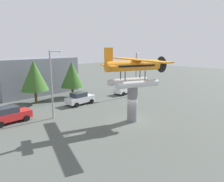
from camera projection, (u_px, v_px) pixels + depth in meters
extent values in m
plane|color=#4C514C|center=(132.00, 121.00, 23.36)|extent=(140.00, 140.00, 0.00)
cylinder|color=slate|center=(132.00, 104.00, 22.97)|extent=(1.10, 1.10, 3.93)
cylinder|color=silver|center=(138.00, 84.00, 21.62)|extent=(4.71, 2.46, 0.70)
cylinder|color=#333338|center=(145.00, 75.00, 22.39)|extent=(0.13, 0.13, 0.90)
cylinder|color=#333338|center=(125.00, 76.00, 21.40)|extent=(0.13, 0.13, 0.90)
cylinder|color=silver|center=(128.00, 81.00, 23.39)|extent=(4.71, 2.46, 0.70)
cylinder|color=#333338|center=(140.00, 74.00, 23.28)|extent=(0.13, 0.13, 0.90)
cylinder|color=#333338|center=(121.00, 75.00, 22.29)|extent=(0.13, 0.13, 0.90)
cylinder|color=orange|center=(133.00, 66.00, 22.14)|extent=(6.16, 3.36, 1.10)
cube|color=black|center=(135.00, 66.00, 22.22)|extent=(4.45, 2.70, 0.20)
cone|color=#262628|center=(158.00, 65.00, 23.49)|extent=(0.98, 1.08, 0.88)
cylinder|color=black|center=(161.00, 64.00, 23.65)|extent=(0.72, 1.68, 1.80)
cube|color=orange|center=(136.00, 60.00, 22.18)|extent=(4.95, 10.04, 0.12)
cube|color=orange|center=(109.00, 66.00, 20.96)|extent=(1.71, 2.86, 0.10)
cube|color=orange|center=(109.00, 54.00, 20.74)|extent=(0.88, 0.45, 1.30)
cube|color=red|center=(10.00, 116.00, 22.78)|extent=(4.20, 1.70, 0.80)
cube|color=#2D333D|center=(7.00, 110.00, 22.45)|extent=(2.00, 1.56, 0.64)
cylinder|color=black|center=(27.00, 118.00, 23.23)|extent=(0.64, 0.22, 0.64)
cylinder|color=black|center=(19.00, 115.00, 24.43)|extent=(0.64, 0.22, 0.64)
cylinder|color=black|center=(1.00, 125.00, 21.29)|extent=(0.64, 0.22, 0.64)
cube|color=silver|center=(80.00, 99.00, 30.11)|extent=(4.20, 1.70, 0.80)
cube|color=#2D333D|center=(79.00, 95.00, 29.79)|extent=(2.00, 1.56, 0.64)
cylinder|color=black|center=(92.00, 101.00, 30.56)|extent=(0.64, 0.22, 0.64)
cylinder|color=black|center=(84.00, 99.00, 31.76)|extent=(0.64, 0.22, 0.64)
cylinder|color=black|center=(77.00, 105.00, 28.62)|extent=(0.64, 0.22, 0.64)
cylinder|color=black|center=(69.00, 103.00, 29.82)|extent=(0.64, 0.22, 0.64)
cube|color=white|center=(125.00, 90.00, 36.98)|extent=(4.20, 1.70, 0.80)
cube|color=#2D333D|center=(124.00, 86.00, 36.65)|extent=(2.00, 1.56, 0.64)
cylinder|color=black|center=(133.00, 91.00, 37.43)|extent=(0.64, 0.22, 0.64)
cylinder|color=black|center=(126.00, 90.00, 38.63)|extent=(0.64, 0.22, 0.64)
cylinder|color=black|center=(124.00, 94.00, 35.49)|extent=(0.64, 0.22, 0.64)
cylinder|color=black|center=(116.00, 92.00, 36.69)|extent=(0.64, 0.22, 0.64)
cylinder|color=gray|center=(52.00, 85.00, 23.49)|extent=(0.18, 0.18, 7.63)
cylinder|color=gray|center=(56.00, 51.00, 23.32)|extent=(1.60, 0.12, 0.12)
cube|color=silver|center=(61.00, 52.00, 23.83)|extent=(0.50, 0.28, 0.20)
cylinder|color=gray|center=(136.00, 75.00, 35.06)|extent=(0.18, 0.18, 7.10)
cylinder|color=gray|center=(139.00, 53.00, 34.94)|extent=(1.60, 0.12, 0.12)
cube|color=silver|center=(142.00, 54.00, 35.45)|extent=(0.50, 0.28, 0.20)
cube|color=slate|center=(34.00, 76.00, 37.50)|extent=(13.84, 7.40, 6.14)
cylinder|color=brown|center=(36.00, 97.00, 30.63)|extent=(0.36, 0.36, 1.90)
cone|color=#335B23|center=(34.00, 76.00, 30.01)|extent=(3.85, 3.85, 4.28)
cylinder|color=brown|center=(73.00, 92.00, 34.43)|extent=(0.36, 0.36, 1.69)
cone|color=#335B23|center=(72.00, 74.00, 33.85)|extent=(3.67, 3.67, 4.07)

